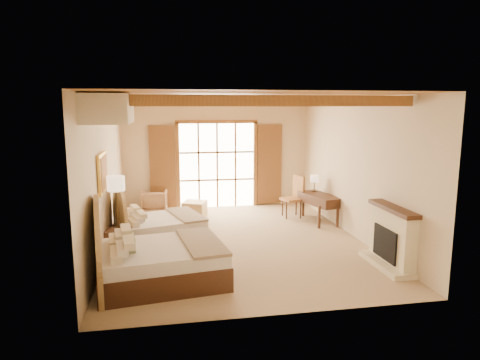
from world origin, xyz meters
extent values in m
plane|color=tan|center=(0.00, 0.00, 0.00)|extent=(7.00, 7.00, 0.00)
plane|color=beige|center=(0.00, 3.50, 1.60)|extent=(5.50, 0.00, 5.50)
plane|color=beige|center=(-2.75, 0.00, 1.60)|extent=(0.00, 7.00, 7.00)
plane|color=beige|center=(2.75, 0.00, 1.60)|extent=(0.00, 7.00, 7.00)
plane|color=#A8652F|center=(0.00, 0.00, 3.20)|extent=(7.00, 7.00, 0.00)
cube|color=white|center=(0.00, 3.46, 1.25)|extent=(2.20, 0.02, 2.50)
cube|color=brown|center=(-1.60, 3.43, 1.25)|extent=(0.75, 0.06, 2.40)
cube|color=brown|center=(1.60, 3.43, 1.25)|extent=(0.75, 0.06, 2.40)
cube|color=beige|center=(2.62, -2.00, 0.55)|extent=(0.25, 1.30, 1.10)
cube|color=black|center=(2.55, -2.00, 0.45)|extent=(0.18, 0.80, 0.60)
cube|color=beige|center=(2.53, -2.00, 0.05)|extent=(0.45, 1.40, 0.10)
cube|color=#422317|center=(2.61, -2.00, 1.12)|extent=(0.30, 1.40, 0.08)
cube|color=gold|center=(-2.71, -0.75, 1.75)|extent=(0.05, 0.95, 0.75)
cube|color=#C98034|center=(-2.68, -0.75, 1.75)|extent=(0.02, 0.82, 0.62)
cube|color=beige|center=(-2.40, -2.00, 2.95)|extent=(0.70, 1.40, 0.45)
cube|color=#422317|center=(-1.65, -2.00, 0.21)|extent=(2.31, 1.87, 0.41)
cube|color=silver|center=(-1.65, -2.00, 0.52)|extent=(2.26, 1.83, 0.23)
cube|color=#977C61|center=(-0.94, -2.00, 0.65)|extent=(0.85, 1.70, 0.05)
cube|color=#919E73|center=(-2.14, -2.00, 0.76)|extent=(0.18, 0.44, 0.25)
cube|color=#422317|center=(-1.69, 0.27, 0.18)|extent=(2.12, 1.82, 0.35)
cube|color=silver|center=(-1.69, 0.27, 0.45)|extent=(2.08, 1.78, 0.20)
cube|color=#977C61|center=(-1.07, 0.27, 0.56)|extent=(0.91, 1.50, 0.04)
cube|color=#919E73|center=(-2.11, 0.27, 0.66)|extent=(0.20, 0.39, 0.21)
cube|color=#422317|center=(-2.49, -0.59, 0.29)|extent=(0.54, 0.54, 0.57)
cylinder|color=#3A2C17|center=(-2.50, -0.52, 0.01)|extent=(0.23, 0.23, 0.03)
cylinder|color=#3A2C17|center=(-2.50, -0.52, 0.72)|extent=(0.04, 0.04, 1.40)
cylinder|color=#FFE0B5|center=(-2.50, -0.52, 1.49)|extent=(0.35, 0.35, 0.29)
imported|color=#A17552|center=(-1.86, 3.00, 0.32)|extent=(0.73, 0.75, 0.64)
cube|color=tan|center=(-0.77, 2.37, 0.21)|extent=(0.75, 0.75, 0.42)
cube|color=#422317|center=(2.43, 1.29, 0.70)|extent=(0.88, 1.44, 0.05)
cube|color=#422317|center=(2.43, 1.29, 0.57)|extent=(0.86, 1.40, 0.21)
cube|color=#A5653D|center=(1.84, 1.86, 0.50)|extent=(0.62, 0.62, 0.07)
cube|color=#A5653D|center=(2.06, 1.86, 0.83)|extent=(0.20, 0.49, 0.61)
cylinder|color=#3A2C17|center=(2.42, 1.72, 0.73)|extent=(0.13, 0.13, 0.02)
cylinder|color=#3A2C17|center=(2.42, 1.72, 0.89)|extent=(0.03, 0.03, 0.31)
cylinder|color=#FFE0B5|center=(2.42, 1.72, 1.08)|extent=(0.22, 0.22, 0.18)
camera|label=1|loc=(-1.55, -9.09, 2.98)|focal=32.00mm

